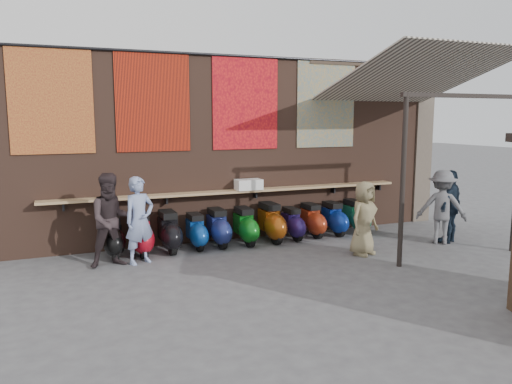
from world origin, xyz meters
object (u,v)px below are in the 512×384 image
Objects in this scene: scooter_stool_5 at (245,226)px; scooter_stool_10 at (355,216)px; scooter_stool_7 at (293,224)px; scooter_stool_6 at (271,223)px; scooter_stool_4 at (218,228)px; shelf_box at (249,184)px; scooter_stool_3 at (196,232)px; scooter_stool_2 at (169,232)px; scooter_stool_0 at (113,237)px; diner_right at (112,220)px; scooter_stool_1 at (141,234)px; shopper_tan at (364,218)px; scooter_stool_9 at (334,219)px; shopper_grey at (442,207)px; shopper_navy at (450,206)px; scooter_stool_8 at (312,220)px; diner_left at (139,220)px.

scooter_stool_5 is 1.02× the size of scooter_stool_10.
scooter_stool_5 is 1.12× the size of scooter_stool_7.
scooter_stool_6 is 1.20× the size of scooter_stool_7.
scooter_stool_5 is (0.58, -0.06, -0.00)m from scooter_stool_4.
shelf_box is at bearing 57.61° from scooter_stool_5.
shelf_box is 1.20m from scooter_stool_4.
scooter_stool_7 is at bearing -0.89° from scooter_stool_3.
scooter_stool_5 is at bearing -0.41° from scooter_stool_2.
scooter_stool_0 is 1.11× the size of scooter_stool_3.
scooter_stool_0 is at bearing 77.78° from diner_right.
scooter_stool_1 is at bearing -179.29° from scooter_stool_10.
scooter_stool_1 is at bearing -178.27° from scooter_stool_2.
scooter_stool_5 is at bearing -178.84° from scooter_stool_10.
scooter_stool_2 is 0.59× the size of shopper_tan.
scooter_stool_4 is 1.19m from scooter_stool_6.
scooter_stool_9 is (1.60, 0.04, -0.05)m from scooter_stool_6.
scooter_stool_5 is 4.22m from shopper_grey.
scooter_stool_4 reaches higher than scooter_stool_5.
diner_right reaches higher than scooter_stool_6.
shelf_box reaches higher than scooter_stool_7.
scooter_stool_6 is (2.24, -0.01, 0.01)m from scooter_stool_2.
scooter_stool_6 is 0.60× the size of shopper_tan.
scooter_stool_9 is 2.53m from shopper_navy.
scooter_stool_7 is (2.77, 0.00, -0.06)m from scooter_stool_2.
scooter_stool_0 reaches higher than scooter_stool_10.
scooter_stool_1 is 0.92m from diner_right.
scooter_stool_1 is 1.12× the size of scooter_stool_8.
scooter_stool_8 is 0.54m from scooter_stool_9.
scooter_stool_2 is at bearing -41.35° from shopper_navy.
scooter_stool_5 is 1.04× the size of scooter_stool_9.
scooter_stool_2 is at bearing -180.00° from scooter_stool_7.
scooter_stool_9 is at bearing -14.80° from diner_left.
scooter_stool_0 is at bearing -173.90° from shelf_box.
scooter_stool_5 is 1.13m from scooter_stool_7.
scooter_stool_6 is at bearing 0.14° from scooter_stool_1.
scooter_stool_8 is 1.14m from scooter_stool_10.
diner_right is at bearing 30.04° from shopper_grey.
diner_left is at bearing -6.30° from diner_right.
shopper_grey reaches higher than scooter_stool_10.
scooter_stool_9 reaches higher than scooter_stool_7.
scooter_stool_3 is 0.48m from scooter_stool_4.
diner_left is (-5.10, -0.62, 0.43)m from scooter_stool_10.
scooter_stool_0 is 0.53× the size of shopper_grey.
scooter_stool_4 is 1.87m from diner_left.
scooter_stool_10 is (2.80, 0.06, -0.01)m from scooter_stool_5.
shopper_navy reaches higher than shopper_tan.
shopper_grey reaches higher than scooter_stool_9.
scooter_stool_7 is 1.85m from shopper_tan.
scooter_stool_9 reaches higher than scooter_stool_8.
scooter_stool_5 is at bearing -178.91° from scooter_stool_9.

